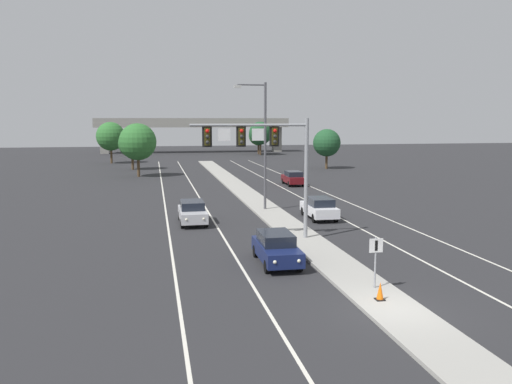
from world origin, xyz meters
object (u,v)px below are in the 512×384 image
(car_oncoming_silver, at_px, (192,212))
(car_oncoming_navy, at_px, (276,248))
(tree_far_right_c, at_px, (258,136))
(street_lamp_median, at_px, (262,139))
(tree_far_left_b, at_px, (111,136))
(median_sign_post, at_px, (376,255))
(car_receding_white, at_px, (319,208))
(tree_far_left_a, at_px, (138,142))
(traffic_cone_median_nose, at_px, (380,291))
(tree_far_left_c, at_px, (132,144))
(tree_far_right_b, at_px, (260,133))
(overhead_signal_mast, at_px, (266,150))
(tree_far_right_a, at_px, (327,143))
(car_receding_darkred, at_px, (293,178))

(car_oncoming_silver, bearing_deg, car_oncoming_navy, -73.13)
(car_oncoming_silver, relative_size, tree_far_right_c, 0.74)
(street_lamp_median, height_order, tree_far_left_b, street_lamp_median)
(tree_far_right_c, bearing_deg, median_sign_post, -98.28)
(car_receding_white, xyz_separation_m, tree_far_left_a, (-13.86, 31.95, 3.65))
(traffic_cone_median_nose, distance_m, tree_far_left_c, 60.82)
(tree_far_right_b, bearing_deg, car_oncoming_navy, -101.09)
(tree_far_left_c, distance_m, tree_far_right_b, 37.26)
(overhead_signal_mast, relative_size, tree_far_left_a, 1.05)
(street_lamp_median, bearing_deg, car_oncoming_navy, -99.22)
(median_sign_post, relative_size, car_receding_white, 0.49)
(tree_far_right_b, bearing_deg, overhead_signal_mast, -101.40)
(traffic_cone_median_nose, distance_m, tree_far_right_c, 91.54)
(car_oncoming_navy, xyz_separation_m, tree_far_right_b, (15.85, 80.87, 3.70))
(overhead_signal_mast, bearing_deg, street_lamp_median, 79.37)
(median_sign_post, height_order, tree_far_left_c, tree_far_left_c)
(tree_far_right_a, bearing_deg, tree_far_right_b, 96.33)
(tree_far_right_a, relative_size, tree_far_right_b, 0.86)
(overhead_signal_mast, relative_size, car_oncoming_silver, 1.61)
(car_receding_white, xyz_separation_m, traffic_cone_median_nose, (-3.24, -17.68, -0.31))
(street_lamp_median, bearing_deg, car_oncoming_silver, -145.42)
(car_oncoming_navy, bearing_deg, overhead_signal_mast, 83.90)
(street_lamp_median, distance_m, tree_far_right_a, 37.78)
(car_oncoming_silver, relative_size, car_receding_white, 0.99)
(car_oncoming_silver, bearing_deg, overhead_signal_mast, -58.70)
(car_receding_white, distance_m, car_receding_darkred, 19.98)
(car_receding_white, bearing_deg, car_oncoming_silver, 179.97)
(car_receding_darkred, height_order, tree_far_left_a, tree_far_left_a)
(median_sign_post, relative_size, car_receding_darkred, 0.49)
(car_oncoming_silver, relative_size, traffic_cone_median_nose, 6.05)
(median_sign_post, height_order, tree_far_right_c, tree_far_right_c)
(tree_far_left_a, bearing_deg, car_oncoming_silver, -81.94)
(median_sign_post, distance_m, car_oncoming_silver, 17.52)
(median_sign_post, distance_m, tree_far_right_b, 86.86)
(car_oncoming_navy, bearing_deg, median_sign_post, -58.03)
(street_lamp_median, height_order, tree_far_left_a, street_lamp_median)
(car_oncoming_silver, height_order, car_receding_white, same)
(car_oncoming_silver, distance_m, tree_far_right_b, 72.34)
(median_sign_post, relative_size, tree_far_right_c, 0.37)
(car_receding_darkred, relative_size, tree_far_left_c, 0.78)
(tree_far_right_c, bearing_deg, traffic_cone_median_nose, -98.41)
(median_sign_post, bearing_deg, car_oncoming_navy, 121.97)
(median_sign_post, xyz_separation_m, tree_far_right_a, (16.26, 54.04, 2.28))
(traffic_cone_median_nose, bearing_deg, overhead_signal_mast, 101.00)
(median_sign_post, xyz_separation_m, tree_far_right_c, (12.95, 89.04, 2.35))
(tree_far_right_c, bearing_deg, tree_far_right_b, -94.03)
(street_lamp_median, xyz_separation_m, car_oncoming_silver, (-5.89, -4.06, -4.97))
(median_sign_post, height_order, car_oncoming_navy, median_sign_post)
(car_oncoming_navy, xyz_separation_m, car_oncoming_silver, (-3.41, 11.23, 0.00))
(car_oncoming_navy, distance_m, tree_far_right_b, 82.49)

